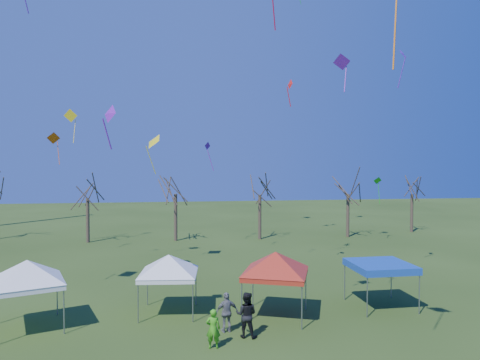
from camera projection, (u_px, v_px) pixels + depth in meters
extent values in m
plane|color=#2A4014|center=(230.00, 337.00, 18.52)|extent=(140.00, 140.00, 0.00)
cylinder|color=#3D2D21|center=(88.00, 220.00, 41.23)|extent=(0.32, 0.32, 4.28)
cylinder|color=#3D2D21|center=(176.00, 217.00, 42.19)|extent=(0.32, 0.32, 4.64)
cylinder|color=#3D2D21|center=(260.00, 217.00, 43.10)|extent=(0.32, 0.32, 4.49)
cylinder|color=#3D2D21|center=(348.00, 215.00, 44.42)|extent=(0.32, 0.32, 4.47)
cylinder|color=#3D2D21|center=(412.00, 213.00, 47.69)|extent=(0.32, 0.32, 4.23)
cylinder|color=gray|center=(64.00, 312.00, 18.88)|extent=(0.06, 0.06, 1.96)
cylinder|color=gray|center=(57.00, 295.00, 21.28)|extent=(0.06, 0.06, 1.96)
cube|color=white|center=(27.00, 284.00, 19.38)|extent=(3.79, 3.79, 0.24)
pyramid|color=white|center=(27.00, 260.00, 19.34)|extent=(3.90, 3.90, 0.98)
cylinder|color=gray|center=(138.00, 304.00, 20.19)|extent=(0.06, 0.06, 1.84)
cylinder|color=gray|center=(147.00, 288.00, 22.76)|extent=(0.06, 0.06, 1.84)
cylinder|color=gray|center=(193.00, 303.00, 20.30)|extent=(0.06, 0.06, 1.84)
cylinder|color=gray|center=(196.00, 287.00, 22.88)|extent=(0.06, 0.06, 1.84)
cube|color=white|center=(169.00, 275.00, 21.50)|extent=(3.03, 3.03, 0.22)
pyramid|color=white|center=(169.00, 255.00, 21.46)|extent=(3.88, 3.88, 0.92)
cylinder|color=gray|center=(242.00, 304.00, 19.97)|extent=(0.06, 0.06, 1.99)
cylinder|color=gray|center=(253.00, 287.00, 22.69)|extent=(0.06, 0.06, 1.99)
cylinder|color=gray|center=(302.00, 308.00, 19.37)|extent=(0.06, 0.06, 1.99)
cylinder|color=gray|center=(306.00, 290.00, 22.09)|extent=(0.06, 0.06, 1.99)
cube|color=#AA2110|center=(275.00, 274.00, 20.99)|extent=(3.86, 3.86, 0.24)
pyramid|color=#AA2110|center=(276.00, 252.00, 20.95)|extent=(3.95, 3.95, 1.00)
cylinder|color=gray|center=(367.00, 297.00, 20.92)|extent=(0.06, 0.06, 1.98)
cylinder|color=gray|center=(345.00, 282.00, 23.66)|extent=(0.06, 0.06, 1.98)
cylinder|color=gray|center=(419.00, 295.00, 21.36)|extent=(0.06, 0.06, 1.98)
cylinder|color=gray|center=(391.00, 280.00, 24.09)|extent=(0.06, 0.06, 1.98)
cube|color=#103DA7|center=(380.00, 267.00, 22.47)|extent=(3.00, 3.00, 0.24)
cube|color=#103DA7|center=(380.00, 264.00, 22.46)|extent=(3.00, 3.00, 0.12)
imported|color=#3CA31A|center=(213.00, 329.00, 17.41)|extent=(0.63, 0.45, 1.62)
imported|color=black|center=(246.00, 315.00, 18.54)|extent=(1.16, 1.03, 1.96)
imported|color=slate|center=(227.00, 312.00, 19.10)|extent=(1.10, 0.61, 1.78)
cone|color=#6C17A6|center=(207.00, 146.00, 38.47)|extent=(0.67, 0.67, 0.75)
cube|color=#6C17A6|center=(210.00, 159.00, 38.83)|extent=(0.61, 0.61, 2.09)
cone|color=#1EA619|center=(377.00, 180.00, 41.47)|extent=(0.91, 0.63, 0.75)
cube|color=#1EA619|center=(379.00, 193.00, 41.55)|extent=(0.07, 0.38, 2.10)
cone|color=red|center=(290.00, 84.00, 27.65)|extent=(0.32, 0.70, 0.68)
cube|color=red|center=(289.00, 97.00, 27.80)|extent=(0.31, 0.11, 1.28)
cone|color=yellow|center=(71.00, 116.00, 38.85)|extent=(1.29, 0.55, 1.24)
cube|color=yellow|center=(74.00, 131.00, 38.90)|extent=(0.13, 0.67, 2.22)
cone|color=purple|center=(110.00, 114.00, 17.74)|extent=(0.77, 0.82, 0.80)
cube|color=purple|center=(107.00, 134.00, 17.90)|extent=(0.35, 0.32, 1.28)
cone|color=yellow|center=(154.00, 141.00, 30.37)|extent=(1.56, 1.68, 1.13)
cube|color=yellow|center=(151.00, 160.00, 30.71)|extent=(0.71, 0.49, 2.05)
cube|color=orange|center=(396.00, 14.00, 12.54)|extent=(0.36, 0.41, 3.32)
cone|color=#E1540B|center=(53.00, 138.00, 33.82)|extent=(1.13, 0.87, 0.96)
cube|color=#E1540B|center=(58.00, 153.00, 34.05)|extent=(0.35, 0.69, 1.87)
cube|color=red|center=(274.00, 10.00, 17.28)|extent=(0.30, 0.52, 1.49)
cone|color=purple|center=(342.00, 62.00, 19.91)|extent=(0.96, 0.88, 0.73)
cube|color=purple|center=(345.00, 79.00, 19.86)|extent=(0.26, 0.33, 1.26)
cone|color=#581CC5|center=(403.00, 54.00, 26.28)|extent=(0.91, 0.91, 0.73)
cube|color=#581CC5|center=(402.00, 72.00, 26.14)|extent=(0.38, 0.38, 1.92)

